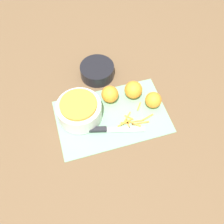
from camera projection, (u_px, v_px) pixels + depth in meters
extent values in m
plane|color=brown|center=(112.00, 117.00, 1.08)|extent=(4.00, 4.00, 0.00)
cube|color=#75AD84|center=(112.00, 116.00, 1.08)|extent=(0.45, 0.28, 0.01)
cylinder|color=silver|center=(79.00, 111.00, 1.04)|extent=(0.18, 0.18, 0.08)
cylinder|color=orange|center=(78.00, 105.00, 1.01)|extent=(0.15, 0.15, 0.02)
cylinder|color=black|center=(97.00, 71.00, 1.18)|extent=(0.15, 0.15, 0.06)
cube|color=#232328|center=(92.00, 130.00, 1.03)|extent=(0.11, 0.05, 0.02)
cube|color=#B2B2B7|center=(126.00, 129.00, 1.04)|extent=(0.15, 0.06, 0.00)
sphere|color=orange|center=(133.00, 90.00, 1.10)|extent=(0.08, 0.08, 0.08)
sphere|color=orange|center=(153.00, 100.00, 1.08)|extent=(0.07, 0.07, 0.07)
sphere|color=orange|center=(110.00, 94.00, 1.09)|extent=(0.07, 0.07, 0.07)
cube|color=orange|center=(141.00, 123.00, 1.06)|extent=(0.07, 0.01, 0.00)
cube|color=gold|center=(139.00, 106.00, 1.09)|extent=(0.03, 0.04, 0.00)
cube|color=orange|center=(135.00, 121.00, 1.06)|extent=(0.07, 0.01, 0.00)
cube|color=orange|center=(133.00, 123.00, 1.05)|extent=(0.05, 0.05, 0.00)
cube|color=orange|center=(136.00, 125.00, 1.05)|extent=(0.03, 0.02, 0.00)
cube|color=orange|center=(129.00, 117.00, 1.07)|extent=(0.03, 0.03, 0.00)
cube|color=orange|center=(147.00, 117.00, 1.07)|extent=(0.06, 0.02, 0.00)
cube|color=orange|center=(125.00, 122.00, 1.05)|extent=(0.07, 0.02, 0.00)
cube|color=orange|center=(125.00, 123.00, 1.06)|extent=(0.03, 0.02, 0.00)
cube|color=orange|center=(127.00, 118.00, 1.07)|extent=(0.05, 0.05, 0.00)
cube|color=#F59C33|center=(128.00, 123.00, 1.06)|extent=(0.01, 0.05, 0.00)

